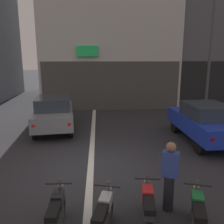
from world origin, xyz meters
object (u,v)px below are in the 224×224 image
at_px(car_blue_parked_kerbside, 205,121).
at_px(motorcycle_silver_row_left_mid, 103,218).
at_px(car_grey_crossing_near, 54,112).
at_px(motorcycle_green_row_right_mid, 197,216).
at_px(person_by_motorcycles, 170,176).
at_px(car_red_down_street, 119,90).
at_px(street_lamp, 211,38).
at_px(motorcycle_red_row_centre, 148,209).
at_px(motorcycle_black_row_leftmost, 57,215).

relative_size(car_blue_parked_kerbside, motorcycle_silver_row_left_mid, 2.55).
bearing_deg(car_grey_crossing_near, motorcycle_green_row_right_mid, -61.38).
height_order(motorcycle_silver_row_left_mid, person_by_motorcycles, person_by_motorcycles).
bearing_deg(car_red_down_street, street_lamp, -55.90).
bearing_deg(street_lamp, person_by_motorcycles, -118.84).
xyz_separation_m(motorcycle_silver_row_left_mid, motorcycle_green_row_right_mid, (1.84, -0.05, 0.00)).
distance_m(car_grey_crossing_near, person_by_motorcycles, 7.55).
xyz_separation_m(car_red_down_street, person_by_motorcycles, (-0.06, -14.13, -0.03)).
bearing_deg(car_blue_parked_kerbside, motorcycle_red_row_centre, -123.72).
bearing_deg(car_blue_parked_kerbside, motorcycle_black_row_leftmost, -135.20).
relative_size(car_grey_crossing_near, person_by_motorcycles, 2.57).
height_order(street_lamp, person_by_motorcycles, street_lamp).
distance_m(street_lamp, motorcycle_silver_row_left_mid, 11.20).
xyz_separation_m(street_lamp, motorcycle_black_row_leftmost, (-6.76, -8.54, -3.96)).
relative_size(motorcycle_black_row_leftmost, motorcycle_red_row_centre, 1.00).
bearing_deg(motorcycle_black_row_leftmost, car_grey_crossing_near, 100.24).
relative_size(car_blue_parked_kerbside, person_by_motorcycles, 2.49).
height_order(street_lamp, motorcycle_green_row_right_mid, street_lamp).
relative_size(car_grey_crossing_near, motorcycle_silver_row_left_mid, 2.63).
height_order(motorcycle_black_row_leftmost, person_by_motorcycles, person_by_motorcycles).
bearing_deg(car_blue_parked_kerbside, street_lamp, 65.62).
relative_size(car_grey_crossing_near, car_red_down_street, 1.03).
xyz_separation_m(car_grey_crossing_near, motorcycle_black_row_leftmost, (1.31, -7.25, -0.43)).
relative_size(motorcycle_silver_row_left_mid, motorcycle_red_row_centre, 0.98).
bearing_deg(motorcycle_red_row_centre, motorcycle_black_row_leftmost, -177.12).
distance_m(car_blue_parked_kerbside, motorcycle_green_row_right_mid, 5.99).
bearing_deg(street_lamp, motorcycle_silver_row_left_mid, -123.92).
bearing_deg(car_blue_parked_kerbside, car_grey_crossing_near, 162.84).
bearing_deg(motorcycle_red_row_centre, motorcycle_silver_row_left_mid, -165.33).
distance_m(car_grey_crossing_near, motorcycle_red_row_centre, 7.83).
distance_m(car_blue_parked_kerbside, motorcycle_red_row_centre, 6.18).
height_order(motorcycle_red_row_centre, motorcycle_green_row_right_mid, same).
bearing_deg(motorcycle_black_row_leftmost, car_red_down_street, 80.39).
height_order(car_grey_crossing_near, motorcycle_silver_row_left_mid, car_grey_crossing_near).
bearing_deg(person_by_motorcycles, street_lamp, 61.16).
relative_size(motorcycle_black_row_leftmost, motorcycle_green_row_right_mid, 1.04).
bearing_deg(car_blue_parked_kerbside, motorcycle_silver_row_left_mid, -128.94).
height_order(car_blue_parked_kerbside, motorcycle_silver_row_left_mid, car_blue_parked_kerbside).
relative_size(street_lamp, motorcycle_silver_row_left_mid, 4.49).
distance_m(street_lamp, motorcycle_black_row_leftmost, 11.59).
xyz_separation_m(car_red_down_street, motorcycle_red_row_centre, (-0.67, -14.73, -0.43)).
bearing_deg(motorcycle_black_row_leftmost, motorcycle_silver_row_left_mid, -9.08).
bearing_deg(person_by_motorcycles, car_blue_parked_kerbside, 58.12).
distance_m(motorcycle_black_row_leftmost, motorcycle_green_row_right_mid, 2.76).
relative_size(street_lamp, motorcycle_red_row_centre, 4.41).
height_order(car_red_down_street, motorcycle_red_row_centre, car_red_down_street).
bearing_deg(car_grey_crossing_near, person_by_motorcycles, -60.18).
bearing_deg(car_blue_parked_kerbside, motorcycle_green_row_right_mid, -114.80).
bearing_deg(street_lamp, motorcycle_green_row_right_mid, -114.64).
height_order(street_lamp, motorcycle_red_row_centre, street_lamp).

